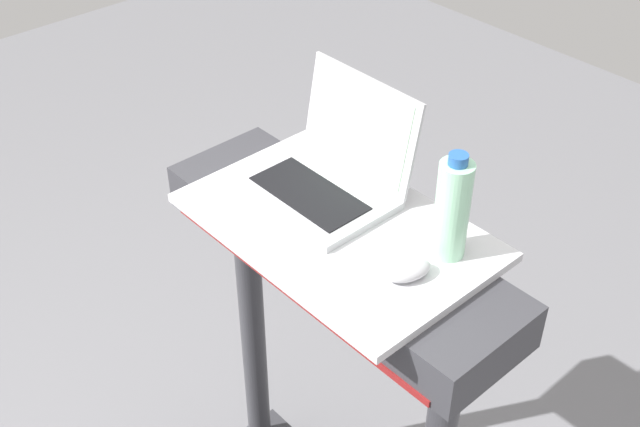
# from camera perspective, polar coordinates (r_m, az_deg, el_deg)

# --- Properties ---
(desk_board) EXTENTS (0.66, 0.43, 0.02)m
(desk_board) POSITION_cam_1_polar(r_m,az_deg,el_deg) (1.75, 1.21, -0.89)
(desk_board) COLOR silver
(desk_board) RESTS_ON treadmill_base
(laptop) EXTENTS (0.33, 0.28, 0.25)m
(laptop) POSITION_cam_1_polar(r_m,az_deg,el_deg) (1.82, 0.68, 2.99)
(laptop) COLOR #B7B7BC
(laptop) RESTS_ON desk_board
(computer_mouse) EXTENTS (0.09, 0.11, 0.03)m
(computer_mouse) POSITION_cam_1_polar(r_m,az_deg,el_deg) (1.61, 6.16, -3.96)
(computer_mouse) COLOR #B2B2B7
(computer_mouse) RESTS_ON desk_board
(water_bottle) EXTENTS (0.07, 0.07, 0.24)m
(water_bottle) POSITION_cam_1_polar(r_m,az_deg,el_deg) (1.62, 9.26, 0.33)
(water_bottle) COLOR #9EDBB2
(water_bottle) RESTS_ON desk_board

